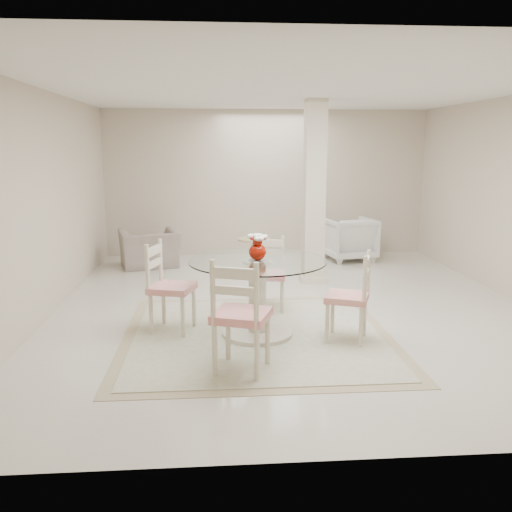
{
  "coord_description": "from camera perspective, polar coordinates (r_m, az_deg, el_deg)",
  "views": [
    {
      "loc": [
        -0.98,
        -6.67,
        2.03
      ],
      "look_at": [
        -0.54,
        -0.87,
        0.85
      ],
      "focal_mm": 38.0,
      "sensor_mm": 36.0,
      "label": 1
    }
  ],
  "objects": [
    {
      "name": "room_shell",
      "position": [
        6.75,
        4.02,
        9.96
      ],
      "size": [
        6.02,
        7.02,
        2.71
      ],
      "color": "beige",
      "rests_on": "ground"
    },
    {
      "name": "dining_chair_west",
      "position": [
        6.04,
        -9.48,
        -2.53
      ],
      "size": [
        0.56,
        0.56,
        1.11
      ],
      "rotation": [
        0.0,
        0.0,
        1.28
      ],
      "color": "beige",
      "rests_on": "ground"
    },
    {
      "name": "armchair_white",
      "position": [
        9.97,
        9.77,
        1.8
      ],
      "size": [
        0.95,
        0.97,
        0.77
      ],
      "primitive_type": "imported",
      "rotation": [
        0.0,
        0.0,
        3.31
      ],
      "color": "white",
      "rests_on": "ground"
    },
    {
      "name": "dining_chair_south",
      "position": [
        4.82,
        -1.79,
        -5.5
      ],
      "size": [
        0.61,
        0.61,
        1.19
      ],
      "rotation": [
        0.0,
        0.0,
        2.8
      ],
      "color": "beige",
      "rests_on": "ground"
    },
    {
      "name": "side_table",
      "position": [
        8.91,
        -0.21,
        -0.02
      ],
      "size": [
        0.53,
        0.53,
        0.55
      ],
      "color": "tan",
      "rests_on": "ground"
    },
    {
      "name": "dining_chair_north",
      "position": [
        6.79,
        1.39,
        -1.26
      ],
      "size": [
        0.46,
        0.46,
        1.01
      ],
      "rotation": [
        0.0,
        0.0,
        -0.14
      ],
      "color": "beige",
      "rests_on": "ground"
    },
    {
      "name": "column",
      "position": [
        8.14,
        6.14,
        6.61
      ],
      "size": [
        0.3,
        0.3,
        2.7
      ],
      "primitive_type": "cube",
      "color": "beige",
      "rests_on": "ground"
    },
    {
      "name": "dining_table",
      "position": [
        5.84,
        0.15,
        -4.42
      ],
      "size": [
        1.47,
        1.47,
        0.85
      ],
      "rotation": [
        0.0,
        0.0,
        -0.23
      ],
      "color": "beige",
      "rests_on": "ground"
    },
    {
      "name": "area_rug",
      "position": [
        5.97,
        0.15,
        -8.33
      ],
      "size": [
        2.91,
        2.91,
        0.02
      ],
      "color": "tan",
      "rests_on": "ground"
    },
    {
      "name": "dining_chair_east",
      "position": [
        5.74,
        10.26,
        -3.59
      ],
      "size": [
        0.55,
        0.55,
        1.06
      ],
      "rotation": [
        0.0,
        0.0,
        -1.94
      ],
      "color": "beige",
      "rests_on": "ground"
    },
    {
      "name": "recliner_taupe",
      "position": [
        9.44,
        -11.14,
        0.78
      ],
      "size": [
        1.15,
        1.07,
        0.63
      ],
      "primitive_type": "imported",
      "rotation": [
        0.0,
        0.0,
        3.4
      ],
      "color": "gray",
      "rests_on": "ground"
    },
    {
      "name": "ground",
      "position": [
        7.05,
        3.81,
        -5.31
      ],
      "size": [
        7.0,
        7.0,
        0.0
      ],
      "primitive_type": "plane",
      "color": "silver",
      "rests_on": "ground"
    },
    {
      "name": "red_vase",
      "position": [
        5.71,
        0.16,
        0.94
      ],
      "size": [
        0.22,
        0.2,
        0.28
      ],
      "color": "#A11204",
      "rests_on": "dining_table"
    }
  ]
}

